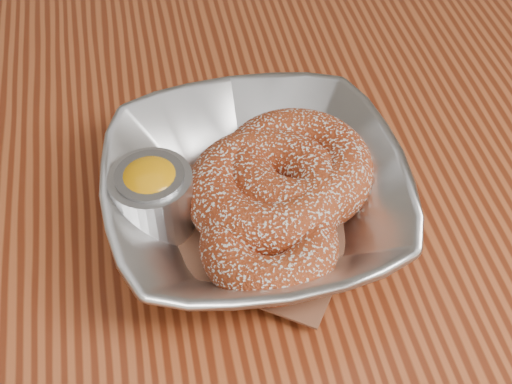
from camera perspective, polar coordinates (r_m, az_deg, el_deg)
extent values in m
cube|color=brown|center=(0.48, -1.93, -10.37)|extent=(1.20, 0.80, 0.04)
imported|color=#B7BABF|center=(0.49, 0.00, -0.36)|extent=(0.21, 0.21, 0.05)
cube|color=brown|center=(0.50, 0.00, -1.60)|extent=(0.20, 0.20, 0.00)
torus|color=maroon|center=(0.50, 3.21, 1.86)|extent=(0.12, 0.12, 0.04)
torus|color=maroon|center=(0.46, 1.05, -4.18)|extent=(0.11, 0.11, 0.03)
torus|color=maroon|center=(0.49, 0.83, 0.05)|extent=(0.12, 0.12, 0.04)
cylinder|color=#B7BABF|center=(0.49, -8.21, -0.68)|extent=(0.06, 0.06, 0.05)
cylinder|color=gray|center=(0.48, -8.26, -0.37)|extent=(0.05, 0.05, 0.04)
ellipsoid|color=#F39B07|center=(0.47, -8.44, 0.78)|extent=(0.04, 0.04, 0.03)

